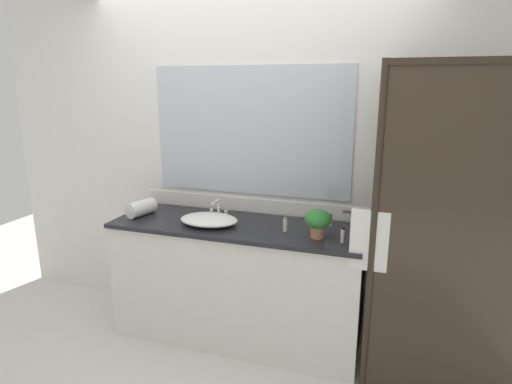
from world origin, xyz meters
The scene contains 11 objects.
ground_plane centered at (0.00, 0.00, 0.00)m, with size 8.00×8.00×0.00m, color silver.
wall_back_with_mirror centered at (0.00, 0.34, 1.31)m, with size 4.40×0.06×2.60m.
vanity_cabinet centered at (0.00, 0.01, 0.45)m, with size 1.80×0.58×0.90m.
shower_enclosure centered at (1.27, -0.19, 1.03)m, with size 1.20×0.59×2.00m.
sink_basin centered at (-0.18, -0.06, 0.93)m, with size 0.42×0.30×0.07m, color white.
faucet centered at (-0.18, 0.11, 0.95)m, with size 0.17×0.13×0.14m.
potted_plant centered at (0.60, -0.08, 1.01)m, with size 0.17×0.17×0.19m.
amenity_bottle_conditioner centered at (0.76, -0.12, 0.95)m, with size 0.03×0.03×0.10m.
amenity_bottle_lotion centered at (0.64, 0.18, 0.94)m, with size 0.03×0.03×0.08m.
amenity_bottle_shampoo centered at (0.37, -0.03, 0.95)m, with size 0.03×0.03×0.10m.
rolled_towel_near_edge centered at (-0.76, -0.02, 0.96)m, with size 0.12×0.12×0.23m, color white.
Camera 1 is at (1.01, -2.65, 1.86)m, focal length 29.37 mm.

